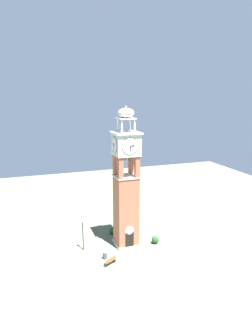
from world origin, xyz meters
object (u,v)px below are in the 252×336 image
object	(u,v)px
clock_tower	(126,189)
park_bench	(110,261)
trash_bin	(105,256)
lamp_post	(83,229)

from	to	relation	value
clock_tower	park_bench	size ratio (longest dim) A/B	10.93
clock_tower	park_bench	xyz separation A→B (m)	(-3.32, -4.00, -6.99)
clock_tower	trash_bin	distance (m)	8.31
park_bench	lamp_post	xyz separation A→B (m)	(-2.20, 4.45, 2.29)
lamp_post	park_bench	bearing A→B (deg)	-63.74
park_bench	trash_bin	world-z (taller)	park_bench
park_bench	trash_bin	xyz separation A→B (m)	(-0.22, 1.46, -0.08)
clock_tower	park_bench	bearing A→B (deg)	-129.67
park_bench	lamp_post	size ratio (longest dim) A/B	0.40
park_bench	lamp_post	bearing A→B (deg)	116.26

